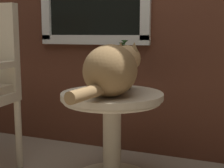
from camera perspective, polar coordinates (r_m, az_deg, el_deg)
The scene contains 3 objects.
wicker_side_table at distance 1.90m, azimuth 0.00°, elevation -6.76°, with size 0.59×0.59×0.55m.
cat at distance 1.74m, azimuth 0.02°, elevation 2.56°, with size 0.31×0.66×0.29m.
pewter_vase_with_ivy at distance 1.97m, azimuth 2.00°, elevation 1.96°, with size 0.15×0.15×0.29m.
Camera 1 is at (0.93, -1.43, 0.88)m, focal length 52.25 mm.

